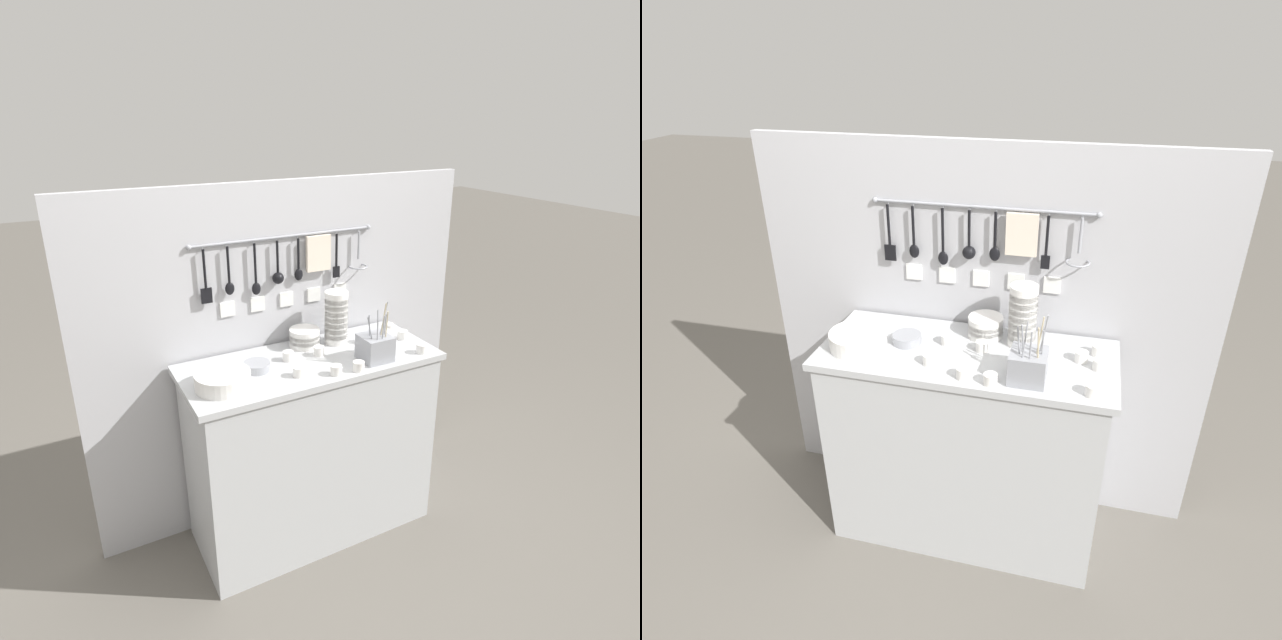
{
  "view_description": "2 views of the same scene",
  "coord_description": "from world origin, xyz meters",
  "views": [
    {
      "loc": [
        -1.01,
        -1.99,
        2.03
      ],
      "look_at": [
        0.05,
        -0.01,
        1.15
      ],
      "focal_mm": 30.0,
      "sensor_mm": 36.0,
      "label": 1
    },
    {
      "loc": [
        0.43,
        -1.8,
        2.07
      ],
      "look_at": [
        -0.01,
        -0.04,
        1.12
      ],
      "focal_mm": 30.0,
      "sensor_mm": 36.0,
      "label": 2
    }
  ],
  "objects": [
    {
      "name": "ground_plane",
      "position": [
        0.0,
        0.0,
        0.0
      ],
      "size": [
        20.0,
        20.0,
        0.0
      ],
      "primitive_type": "plane",
      "color": "#666059"
    },
    {
      "name": "counter",
      "position": [
        0.0,
        0.0,
        0.48
      ],
      "size": [
        1.2,
        0.49,
        0.96
      ],
      "color": "#B7BABC",
      "rests_on": "ground"
    },
    {
      "name": "back_wall",
      "position": [
        0.0,
        0.28,
        0.88
      ],
      "size": [
        2.0,
        0.11,
        1.74
      ],
      "color": "#B2B2B7",
      "rests_on": "ground"
    },
    {
      "name": "bowl_stack_back_corner",
      "position": [
        0.04,
        0.15,
        1.0
      ],
      "size": [
        0.15,
        0.15,
        0.09
      ],
      "color": "white",
      "rests_on": "counter"
    },
    {
      "name": "bowl_stack_tall_left",
      "position": [
        0.2,
        0.12,
        1.09
      ],
      "size": [
        0.11,
        0.11,
        0.26
      ],
      "color": "white",
      "rests_on": "counter"
    },
    {
      "name": "plate_stack",
      "position": [
        -0.44,
        -0.06,
        0.99
      ],
      "size": [
        0.23,
        0.23,
        0.07
      ],
      "color": "white",
      "rests_on": "counter"
    },
    {
      "name": "steel_mixing_bowl",
      "position": [
        -0.26,
        0.02,
        0.98
      ],
      "size": [
        0.12,
        0.12,
        0.04
      ],
      "color": "#93969E",
      "rests_on": "counter"
    },
    {
      "name": "cutlery_caddy",
      "position": [
        0.26,
        -0.14,
        1.02
      ],
      "size": [
        0.14,
        0.14,
        0.28
      ],
      "color": "#93969E",
      "rests_on": "counter"
    },
    {
      "name": "cup_by_caddy",
      "position": [
        0.14,
        -0.2,
        0.98
      ],
      "size": [
        0.05,
        0.05,
        0.04
      ],
      "color": "white",
      "rests_on": "counter"
    },
    {
      "name": "cup_back_right",
      "position": [
        0.51,
        0.11,
        0.98
      ],
      "size": [
        0.05,
        0.05,
        0.04
      ],
      "color": "white",
      "rests_on": "counter"
    },
    {
      "name": "cup_front_right",
      "position": [
        0.03,
        -0.18,
        0.98
      ],
      "size": [
        0.05,
        0.05,
        0.04
      ],
      "color": "white",
      "rests_on": "counter"
    },
    {
      "name": "cup_edge_far",
      "position": [
        -0.09,
        0.04,
        0.98
      ],
      "size": [
        0.05,
        0.05,
        0.04
      ],
      "color": "white",
      "rests_on": "counter"
    },
    {
      "name": "cup_edge_near",
      "position": [
        -0.12,
        -0.12,
        0.98
      ],
      "size": [
        0.05,
        0.05,
        0.04
      ],
      "color": "white",
      "rests_on": "counter"
    },
    {
      "name": "cup_centre",
      "position": [
        0.52,
        0.0,
        0.98
      ],
      "size": [
        0.05,
        0.05,
        0.04
      ],
      "color": "white",
      "rests_on": "counter"
    },
    {
      "name": "cup_back_left",
      "position": [
        0.45,
        0.04,
        0.98
      ],
      "size": [
        0.05,
        0.05,
        0.04
      ],
      "color": "white",
      "rests_on": "counter"
    },
    {
      "name": "cup_mid_row",
      "position": [
        0.32,
        0.05,
        0.98
      ],
      "size": [
        0.05,
        0.05,
        0.04
      ],
      "color": "white",
      "rests_on": "counter"
    },
    {
      "name": "cup_front_left",
      "position": [
        0.5,
        -0.18,
        0.98
      ],
      "size": [
        0.05,
        0.05,
        0.04
      ],
      "color": "white",
      "rests_on": "counter"
    },
    {
      "name": "cup_beside_plates",
      "position": [
        0.06,
        0.02,
        0.98
      ],
      "size": [
        0.05,
        0.05,
        0.04
      ],
      "color": "white",
      "rests_on": "counter"
    }
  ]
}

